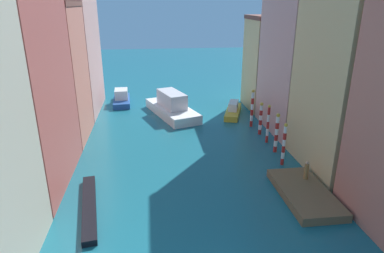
{
  "coord_description": "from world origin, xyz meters",
  "views": [
    {
      "loc": [
        -3.3,
        -12.86,
        14.47
      ],
      "look_at": [
        1.1,
        22.04,
        1.5
      ],
      "focal_mm": 31.62,
      "sensor_mm": 36.0,
      "label": 1
    }
  ],
  "objects_px": {
    "mooring_pole_0": "(284,144)",
    "mooring_pole_3": "(261,118)",
    "gondola_black": "(89,206)",
    "person_on_dock": "(306,171)",
    "vaporetto_white": "(172,107)",
    "motorboat_1": "(122,98)",
    "motorboat_0": "(233,110)",
    "mooring_pole_1": "(277,132)",
    "waterfront_dock": "(305,193)",
    "mooring_pole_4": "(252,108)",
    "mooring_pole_2": "(268,124)"
  },
  "relations": [
    {
      "from": "mooring_pole_2",
      "to": "person_on_dock",
      "type": "bearing_deg",
      "value": -89.53
    },
    {
      "from": "mooring_pole_1",
      "to": "mooring_pole_4",
      "type": "bearing_deg",
      "value": 91.83
    },
    {
      "from": "mooring_pole_3",
      "to": "vaporetto_white",
      "type": "bearing_deg",
      "value": 138.86
    },
    {
      "from": "mooring_pole_3",
      "to": "motorboat_0",
      "type": "xyz_separation_m",
      "value": [
        -1.34,
        7.5,
        -1.34
      ]
    },
    {
      "from": "motorboat_1",
      "to": "mooring_pole_4",
      "type": "bearing_deg",
      "value": -36.4
    },
    {
      "from": "person_on_dock",
      "to": "gondola_black",
      "type": "height_order",
      "value": "person_on_dock"
    },
    {
      "from": "waterfront_dock",
      "to": "mooring_pole_1",
      "type": "height_order",
      "value": "mooring_pole_1"
    },
    {
      "from": "mooring_pole_2",
      "to": "motorboat_1",
      "type": "relative_size",
      "value": 0.63
    },
    {
      "from": "mooring_pole_1",
      "to": "motorboat_0",
      "type": "height_order",
      "value": "mooring_pole_1"
    },
    {
      "from": "mooring_pole_1",
      "to": "mooring_pole_3",
      "type": "distance_m",
      "value": 5.01
    },
    {
      "from": "person_on_dock",
      "to": "motorboat_0",
      "type": "height_order",
      "value": "person_on_dock"
    },
    {
      "from": "mooring_pole_4",
      "to": "vaporetto_white",
      "type": "xyz_separation_m",
      "value": [
        -9.42,
        5.72,
        -1.25
      ]
    },
    {
      "from": "waterfront_dock",
      "to": "mooring_pole_3",
      "type": "relative_size",
      "value": 1.91
    },
    {
      "from": "mooring_pole_0",
      "to": "vaporetto_white",
      "type": "xyz_separation_m",
      "value": [
        -9.3,
        16.31,
        -0.98
      ]
    },
    {
      "from": "mooring_pole_1",
      "to": "gondola_black",
      "type": "height_order",
      "value": "mooring_pole_1"
    },
    {
      "from": "person_on_dock",
      "to": "mooring_pole_2",
      "type": "height_order",
      "value": "mooring_pole_2"
    },
    {
      "from": "motorboat_1",
      "to": "motorboat_0",
      "type": "bearing_deg",
      "value": -25.66
    },
    {
      "from": "mooring_pole_1",
      "to": "mooring_pole_2",
      "type": "relative_size",
      "value": 0.97
    },
    {
      "from": "gondola_black",
      "to": "motorboat_0",
      "type": "distance_m",
      "value": 26.11
    },
    {
      "from": "mooring_pole_0",
      "to": "vaporetto_white",
      "type": "relative_size",
      "value": 0.37
    },
    {
      "from": "mooring_pole_2",
      "to": "mooring_pole_3",
      "type": "bearing_deg",
      "value": 89.97
    },
    {
      "from": "mooring_pole_0",
      "to": "mooring_pole_3",
      "type": "distance_m",
      "value": 7.89
    },
    {
      "from": "mooring_pole_0",
      "to": "mooring_pole_1",
      "type": "xyz_separation_m",
      "value": [
        0.36,
        2.88,
        0.01
      ]
    },
    {
      "from": "gondola_black",
      "to": "mooring_pole_0",
      "type": "bearing_deg",
      "value": 17.28
    },
    {
      "from": "mooring_pole_4",
      "to": "motorboat_0",
      "type": "bearing_deg",
      "value": 103.11
    },
    {
      "from": "vaporetto_white",
      "to": "motorboat_1",
      "type": "bearing_deg",
      "value": 137.76
    },
    {
      "from": "person_on_dock",
      "to": "mooring_pole_4",
      "type": "bearing_deg",
      "value": 91.18
    },
    {
      "from": "waterfront_dock",
      "to": "mooring_pole_3",
      "type": "distance_m",
      "value": 13.68
    },
    {
      "from": "mooring_pole_2",
      "to": "motorboat_0",
      "type": "bearing_deg",
      "value": 97.67
    },
    {
      "from": "mooring_pole_3",
      "to": "motorboat_0",
      "type": "relative_size",
      "value": 0.56
    },
    {
      "from": "waterfront_dock",
      "to": "mooring_pole_1",
      "type": "bearing_deg",
      "value": 85.12
    },
    {
      "from": "vaporetto_white",
      "to": "gondola_black",
      "type": "relative_size",
      "value": 1.29
    },
    {
      "from": "vaporetto_white",
      "to": "mooring_pole_0",
      "type": "bearing_deg",
      "value": -60.3
    },
    {
      "from": "gondola_black",
      "to": "motorboat_1",
      "type": "distance_m",
      "value": 28.1
    },
    {
      "from": "mooring_pole_2",
      "to": "mooring_pole_4",
      "type": "relative_size",
      "value": 0.92
    },
    {
      "from": "mooring_pole_1",
      "to": "mooring_pole_2",
      "type": "height_order",
      "value": "mooring_pole_2"
    },
    {
      "from": "mooring_pole_3",
      "to": "mooring_pole_1",
      "type": "bearing_deg",
      "value": -89.77
    },
    {
      "from": "mooring_pole_3",
      "to": "vaporetto_white",
      "type": "xyz_separation_m",
      "value": [
        -9.64,
        8.42,
        -0.84
      ]
    },
    {
      "from": "mooring_pole_0",
      "to": "motorboat_0",
      "type": "relative_size",
      "value": 0.61
    },
    {
      "from": "mooring_pole_3",
      "to": "gondola_black",
      "type": "relative_size",
      "value": 0.44
    },
    {
      "from": "person_on_dock",
      "to": "mooring_pole_2",
      "type": "relative_size",
      "value": 0.37
    },
    {
      "from": "person_on_dock",
      "to": "mooring_pole_1",
      "type": "relative_size",
      "value": 0.38
    },
    {
      "from": "mooring_pole_0",
      "to": "gondola_black",
      "type": "distance_m",
      "value": 17.86
    },
    {
      "from": "person_on_dock",
      "to": "motorboat_1",
      "type": "distance_m",
      "value": 31.7
    },
    {
      "from": "vaporetto_white",
      "to": "motorboat_0",
      "type": "height_order",
      "value": "vaporetto_white"
    },
    {
      "from": "mooring_pole_0",
      "to": "vaporetto_white",
      "type": "height_order",
      "value": "mooring_pole_0"
    },
    {
      "from": "motorboat_0",
      "to": "waterfront_dock",
      "type": "bearing_deg",
      "value": -88.28
    },
    {
      "from": "waterfront_dock",
      "to": "motorboat_1",
      "type": "xyz_separation_m",
      "value": [
        -16.09,
        28.48,
        0.48
      ]
    },
    {
      "from": "mooring_pole_1",
      "to": "vaporetto_white",
      "type": "xyz_separation_m",
      "value": [
        -9.66,
        13.43,
        -0.99
      ]
    },
    {
      "from": "gondola_black",
      "to": "motorboat_0",
      "type": "xyz_separation_m",
      "value": [
        15.96,
        20.66,
        0.4
      ]
    }
  ]
}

